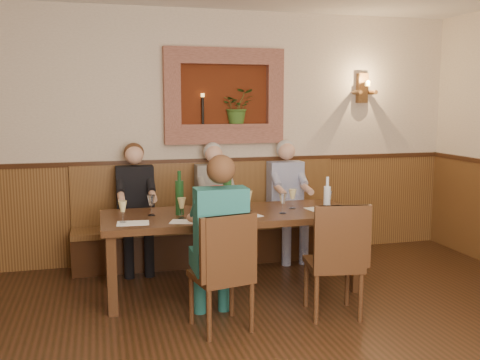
% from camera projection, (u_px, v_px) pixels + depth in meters
% --- Properties ---
extents(room_shell, '(6.04, 6.04, 2.82)m').
position_uv_depth(room_shell, '(308.00, 84.00, 3.11)').
color(room_shell, '#C8B497').
rests_on(room_shell, ground).
extents(wainscoting, '(6.02, 6.02, 1.15)m').
position_uv_depth(wainscoting, '(304.00, 297.00, 3.30)').
color(wainscoting, '#533217').
rests_on(wainscoting, ground).
extents(wall_niche, '(1.36, 0.30, 1.06)m').
position_uv_depth(wall_niche, '(228.00, 100.00, 6.00)').
color(wall_niche, '#521E0B').
rests_on(wall_niche, ground).
extents(wall_sconce, '(0.25, 0.20, 0.35)m').
position_uv_depth(wall_sconce, '(363.00, 89.00, 6.39)').
color(wall_sconce, '#533217').
rests_on(wall_sconce, ground).
extents(dining_table, '(2.40, 0.90, 0.75)m').
position_uv_depth(dining_table, '(231.00, 220.00, 5.05)').
color(dining_table, black).
rests_on(dining_table, ground).
extents(bench, '(3.00, 0.45, 1.11)m').
position_uv_depth(bench, '(211.00, 233.00, 6.00)').
color(bench, '#381E0F').
rests_on(bench, ground).
extents(chair_near_left, '(0.50, 0.50, 0.95)m').
position_uv_depth(chair_near_left, '(222.00, 295.00, 4.20)').
color(chair_near_left, black).
rests_on(chair_near_left, ground).
extents(chair_near_right, '(0.49, 0.49, 0.97)m').
position_uv_depth(chair_near_right, '(333.00, 283.00, 4.48)').
color(chair_near_right, black).
rests_on(chair_near_right, ground).
extents(person_bench_left, '(0.39, 0.48, 1.36)m').
position_uv_depth(person_bench_left, '(136.00, 219.00, 5.66)').
color(person_bench_left, black).
rests_on(person_bench_left, ground).
extents(person_bench_mid, '(0.39, 0.47, 1.35)m').
position_uv_depth(person_bench_mid, '(215.00, 215.00, 5.88)').
color(person_bench_mid, '#5E5B56').
rests_on(person_bench_mid, ground).
extents(person_bench_right, '(0.39, 0.48, 1.36)m').
position_uv_depth(person_bench_right, '(287.00, 210.00, 6.10)').
color(person_bench_right, navy).
rests_on(person_bench_right, ground).
extents(person_chair_front, '(0.40, 0.50, 1.39)m').
position_uv_depth(person_chair_front, '(219.00, 256.00, 4.25)').
color(person_chair_front, '#1A4D5D').
rests_on(person_chair_front, ground).
extents(spittoon_bucket, '(0.32, 0.32, 0.27)m').
position_uv_depth(spittoon_bucket, '(220.00, 202.00, 4.84)').
color(spittoon_bucket, red).
rests_on(spittoon_bucket, dining_table).
extents(wine_bottle_green_a, '(0.09, 0.09, 0.45)m').
position_uv_depth(wine_bottle_green_a, '(227.00, 192.00, 5.06)').
color(wine_bottle_green_a, '#19471E').
rests_on(wine_bottle_green_a, dining_table).
extents(wine_bottle_green_b, '(0.10, 0.10, 0.41)m').
position_uv_depth(wine_bottle_green_b, '(180.00, 197.00, 4.93)').
color(wine_bottle_green_b, '#19471E').
rests_on(wine_bottle_green_b, dining_table).
extents(water_bottle, '(0.08, 0.08, 0.35)m').
position_uv_depth(water_bottle, '(327.00, 199.00, 4.94)').
color(water_bottle, silver).
rests_on(water_bottle, dining_table).
extents(tasting_sheet_a, '(0.29, 0.22, 0.00)m').
position_uv_depth(tasting_sheet_a, '(133.00, 223.00, 4.59)').
color(tasting_sheet_a, white).
rests_on(tasting_sheet_a, dining_table).
extents(tasting_sheet_b, '(0.31, 0.26, 0.00)m').
position_uv_depth(tasting_sheet_b, '(246.00, 216.00, 4.89)').
color(tasting_sheet_b, white).
rests_on(tasting_sheet_b, dining_table).
extents(tasting_sheet_c, '(0.29, 0.23, 0.00)m').
position_uv_depth(tasting_sheet_c, '(320.00, 209.00, 5.22)').
color(tasting_sheet_c, white).
rests_on(tasting_sheet_c, dining_table).
extents(tasting_sheet_d, '(0.29, 0.25, 0.00)m').
position_uv_depth(tasting_sheet_d, '(185.00, 222.00, 4.65)').
color(tasting_sheet_d, white).
rests_on(tasting_sheet_d, dining_table).
extents(wine_glass_0, '(0.08, 0.08, 0.19)m').
position_uv_depth(wine_glass_0, '(182.00, 208.00, 4.76)').
color(wine_glass_0, '#D0C37C').
rests_on(wine_glass_0, dining_table).
extents(wine_glass_1, '(0.08, 0.08, 0.19)m').
position_uv_depth(wine_glass_1, '(328.00, 201.00, 5.11)').
color(wine_glass_1, white).
rests_on(wine_glass_1, dining_table).
extents(wine_glass_2, '(0.08, 0.08, 0.19)m').
position_uv_depth(wine_glass_2, '(123.00, 212.00, 4.60)').
color(wine_glass_2, '#D0C37C').
rests_on(wine_glass_2, dining_table).
extents(wine_glass_3, '(0.08, 0.08, 0.19)m').
position_uv_depth(wine_glass_3, '(223.00, 208.00, 4.76)').
color(wine_glass_3, '#D0C37C').
rests_on(wine_glass_3, dining_table).
extents(wine_glass_4, '(0.08, 0.08, 0.19)m').
position_uv_depth(wine_glass_4, '(292.00, 199.00, 5.22)').
color(wine_glass_4, '#D0C37C').
rests_on(wine_glass_4, dining_table).
extents(wine_glass_5, '(0.08, 0.08, 0.19)m').
position_uv_depth(wine_glass_5, '(249.00, 201.00, 5.12)').
color(wine_glass_5, '#D0C37C').
rests_on(wine_glass_5, dining_table).
extents(wine_glass_6, '(0.08, 0.08, 0.19)m').
position_uv_depth(wine_glass_6, '(236.00, 205.00, 4.93)').
color(wine_glass_6, '#D0C37C').
rests_on(wine_glass_6, dining_table).
extents(wine_glass_7, '(0.08, 0.08, 0.19)m').
position_uv_depth(wine_glass_7, '(283.00, 203.00, 4.99)').
color(wine_glass_7, white).
rests_on(wine_glass_7, dining_table).
extents(wine_glass_8, '(0.08, 0.08, 0.19)m').
position_uv_depth(wine_glass_8, '(151.00, 205.00, 4.90)').
color(wine_glass_8, white).
rests_on(wine_glass_8, dining_table).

